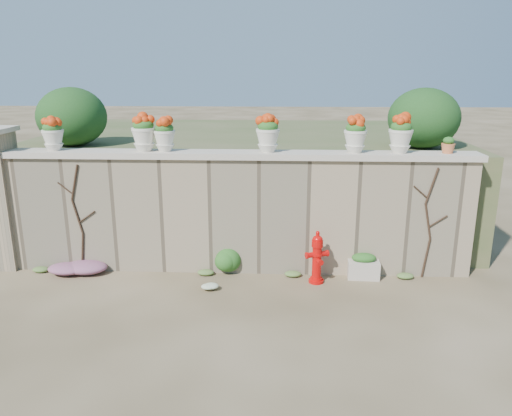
{
  "coord_description": "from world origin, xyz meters",
  "views": [
    {
      "loc": [
        0.72,
        -6.41,
        3.45
      ],
      "look_at": [
        0.37,
        1.4,
        1.24
      ],
      "focal_mm": 35.0,
      "sensor_mm": 36.0,
      "label": 1
    }
  ],
  "objects_px": {
    "planter_box": "(363,266)",
    "urn_pot_0": "(53,134)",
    "fire_hydrant": "(317,257)",
    "terracotta_pot": "(448,146)"
  },
  "relations": [
    {
      "from": "planter_box",
      "to": "urn_pot_0",
      "type": "height_order",
      "value": "urn_pot_0"
    },
    {
      "from": "fire_hydrant",
      "to": "urn_pot_0",
      "type": "distance_m",
      "value": 4.87
    },
    {
      "from": "planter_box",
      "to": "urn_pot_0",
      "type": "relative_size",
      "value": 0.97
    },
    {
      "from": "urn_pot_0",
      "to": "planter_box",
      "type": "bearing_deg",
      "value": -3.1
    },
    {
      "from": "urn_pot_0",
      "to": "terracotta_pot",
      "type": "xyz_separation_m",
      "value": [
        6.55,
        0.0,
        -0.16
      ]
    },
    {
      "from": "fire_hydrant",
      "to": "planter_box",
      "type": "relative_size",
      "value": 1.64
    },
    {
      "from": "urn_pot_0",
      "to": "terracotta_pot",
      "type": "height_order",
      "value": "urn_pot_0"
    },
    {
      "from": "fire_hydrant",
      "to": "terracotta_pot",
      "type": "xyz_separation_m",
      "value": [
        2.11,
        0.51,
        1.77
      ]
    },
    {
      "from": "planter_box",
      "to": "urn_pot_0",
      "type": "distance_m",
      "value": 5.69
    },
    {
      "from": "urn_pot_0",
      "to": "terracotta_pot",
      "type": "relative_size",
      "value": 2.15
    }
  ]
}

